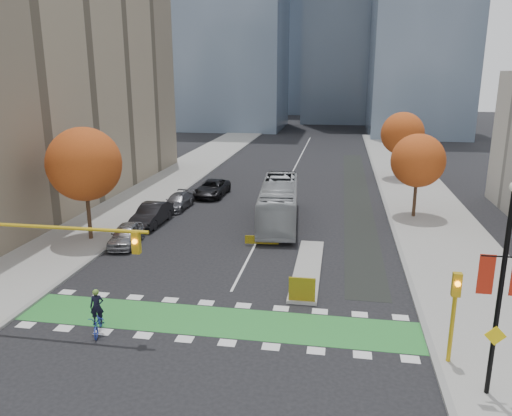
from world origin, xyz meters
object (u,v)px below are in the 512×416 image
(tree_east_far, at_px, (403,134))
(bus, at_px, (279,203))
(traffic_signal_east, at_px, (454,304))
(parked_car_d, at_px, (212,188))
(tree_east_near, at_px, (418,161))
(traffic_signal_west, at_px, (35,248))
(cyclist, at_px, (98,318))
(hazard_board, at_px, (302,289))
(tree_west, at_px, (84,164))
(parked_car_b, at_px, (152,214))
(parked_car_a, at_px, (126,235))
(parked_car_c, at_px, (178,202))
(banner_lamppost, at_px, (502,283))

(tree_east_far, height_order, bus, tree_east_far)
(traffic_signal_east, bearing_deg, parked_car_d, 122.28)
(tree_east_near, bearing_deg, traffic_signal_east, -93.81)
(traffic_signal_west, bearing_deg, cyclist, 0.23)
(hazard_board, xyz_separation_m, tree_west, (-16.00, 7.80, 4.82))
(traffic_signal_west, relative_size, parked_car_d, 1.51)
(tree_west, xyz_separation_m, parked_car_b, (3.00, 4.44, -4.76))
(tree_east_far, xyz_separation_m, parked_car_a, (-21.50, -26.56, -4.49))
(tree_east_far, bearing_deg, bus, -120.80)
(cyclist, distance_m, parked_car_b, 17.37)
(tree_west, bearing_deg, traffic_signal_east, -29.07)
(parked_car_d, bearing_deg, hazard_board, -62.72)
(tree_west, relative_size, parked_car_b, 1.59)
(parked_car_c, distance_m, parked_car_d, 5.55)
(tree_west, distance_m, traffic_signal_west, 13.25)
(tree_west, relative_size, tree_east_near, 1.16)
(bus, distance_m, parked_car_a, 12.36)
(tree_west, bearing_deg, banner_lamppost, -31.68)
(tree_east_near, relative_size, parked_car_a, 1.60)
(hazard_board, distance_m, parked_car_a, 14.88)
(tree_east_near, height_order, traffic_signal_east, tree_east_near)
(parked_car_d, bearing_deg, traffic_signal_east, -55.83)
(tree_west, distance_m, parked_car_b, 7.17)
(tree_east_far, xyz_separation_m, banner_lamppost, (-1.00, -40.50, -0.63))
(tree_east_near, xyz_separation_m, traffic_signal_west, (-19.93, -22.51, -0.83))
(hazard_board, bearing_deg, parked_car_d, 115.39)
(bus, height_order, parked_car_d, bus)
(banner_lamppost, bearing_deg, tree_west, 148.32)
(traffic_signal_east, relative_size, parked_car_b, 0.79)
(tree_east_near, bearing_deg, cyclist, -127.30)
(traffic_signal_west, xyz_separation_m, banner_lamppost, (19.43, -1.99, 0.58))
(hazard_board, xyz_separation_m, parked_car_d, (-10.67, 22.48, -0.01))
(hazard_board, height_order, traffic_signal_east, traffic_signal_east)
(tree_east_far, height_order, parked_car_b, tree_east_far)
(parked_car_c, bearing_deg, parked_car_b, -92.93)
(tree_east_far, relative_size, parked_car_a, 1.73)
(cyclist, xyz_separation_m, parked_car_b, (-3.86, 16.94, 0.12))
(traffic_signal_west, relative_size, traffic_signal_east, 2.08)
(traffic_signal_west, relative_size, bus, 0.70)
(tree_east_near, xyz_separation_m, banner_lamppost, (-0.50, -24.50, -0.25))
(traffic_signal_west, bearing_deg, tree_west, 108.02)
(tree_east_near, height_order, traffic_signal_west, tree_east_near)
(banner_lamppost, bearing_deg, parked_car_c, 129.86)
(traffic_signal_west, distance_m, cyclist, 4.32)
(tree_west, bearing_deg, parked_car_d, 70.04)
(tree_west, height_order, traffic_signal_east, tree_west)
(traffic_signal_east, height_order, parked_car_c, traffic_signal_east)
(hazard_board, distance_m, tree_east_near, 19.93)
(bus, bearing_deg, tree_east_far, 54.53)
(parked_car_a, height_order, parked_car_b, parked_car_b)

